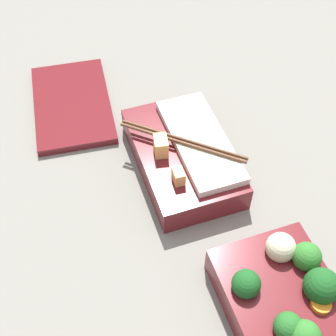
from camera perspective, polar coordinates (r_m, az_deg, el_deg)
The scene contains 4 objects.
ground_plane at distance 0.66m, azimuth 7.80°, elevation -9.39°, with size 3.00×3.00×0.00m, color slate.
bento_tray_vegetable at distance 0.59m, azimuth 15.31°, elevation -17.06°, with size 0.22×0.13×0.08m.
bento_tray_rice at distance 0.71m, azimuth 1.96°, elevation 1.59°, with size 0.22×0.16×0.07m.
bento_lid at distance 0.84m, azimuth -11.60°, elevation 7.68°, with size 0.21×0.13×0.01m, color maroon.
Camera 1 is at (-0.28, 0.19, 0.56)m, focal length 50.00 mm.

